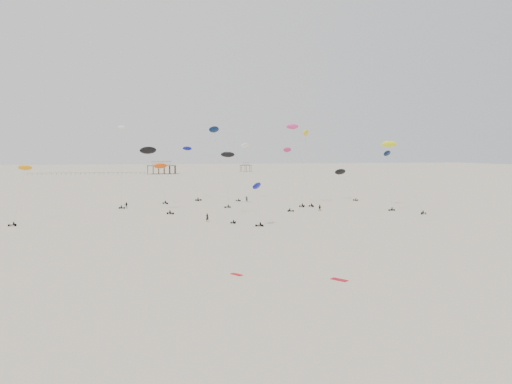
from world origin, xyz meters
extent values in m
plane|color=beige|center=(0.00, 200.00, 0.00)|extent=(900.00, 900.00, 0.00)
cube|color=brown|center=(-10.00, 350.00, 6.15)|extent=(21.00, 13.00, 0.30)
cube|color=silver|center=(-10.00, 350.00, 7.90)|extent=(14.00, 8.40, 3.20)
cube|color=#B2B2AD|center=(-10.00, 350.00, 9.65)|extent=(15.00, 9.00, 0.30)
cube|color=brown|center=(60.00, 380.00, 5.15)|extent=(9.00, 7.00, 0.30)
cube|color=silver|center=(60.00, 380.00, 6.50)|extent=(5.60, 4.20, 2.40)
cube|color=#B2B2AD|center=(60.00, 380.00, 7.85)|extent=(6.00, 4.50, 0.30)
cube|color=black|center=(-62.00, 350.00, 1.45)|extent=(80.00, 0.10, 0.10)
cylinder|color=gray|center=(-6.62, 93.88, 10.89)|extent=(0.03, 0.03, 25.11)
ellipsoid|color=#051C46|center=(-7.77, 100.98, 21.89)|extent=(4.00, 4.01, 1.99)
cylinder|color=gray|center=(-53.14, 99.03, 6.29)|extent=(0.03, 0.03, 15.26)
ellipsoid|color=#FF9F0D|center=(-52.74, 104.15, 12.55)|extent=(3.72, 2.40, 1.70)
cylinder|color=gray|center=(21.35, 118.46, 12.02)|extent=(0.03, 0.03, 23.86)
ellipsoid|color=#F23993|center=(19.28, 121.76, 23.95)|extent=(3.88, 2.04, 1.83)
cylinder|color=gray|center=(-19.01, 135.27, 5.90)|extent=(0.03, 0.03, 10.98)
ellipsoid|color=#FD550D|center=(-19.71, 136.95, 11.86)|extent=(4.56, 2.52, 2.16)
cylinder|color=gray|center=(-8.37, 147.08, 8.82)|extent=(0.03, 0.03, 20.37)
ellipsoid|color=#0B1195|center=(-9.56, 153.24, 17.48)|extent=(3.91, 3.44, 1.78)
cylinder|color=gray|center=(-21.10, 112.30, 8.26)|extent=(0.03, 0.03, 18.80)
ellipsoid|color=black|center=(-23.75, 117.25, 16.71)|extent=(5.48, 4.10, 2.53)
cylinder|color=gray|center=(13.99, 107.81, 8.48)|extent=(0.03, 0.03, 16.34)
ellipsoid|color=#D2317A|center=(14.17, 110.11, 16.87)|extent=(3.19, 2.31, 1.48)
cylinder|color=gray|center=(42.57, 132.94, 4.59)|extent=(0.03, 0.03, 10.88)
ellipsoid|color=black|center=(41.28, 136.46, 9.43)|extent=(5.44, 3.91, 2.51)
cylinder|color=gray|center=(-0.98, 81.86, 4.39)|extent=(0.03, 0.03, 7.60)
ellipsoid|color=#0C14A0|center=(-1.12, 82.59, 8.82)|extent=(3.70, 4.26, 1.96)
cylinder|color=gray|center=(-0.42, 123.30, 7.67)|extent=(0.03, 0.03, 17.25)
ellipsoid|color=black|center=(0.50, 128.26, 15.45)|extent=(4.83, 3.62, 2.20)
cylinder|color=gray|center=(-31.19, 126.55, 11.79)|extent=(0.03, 0.03, 23.10)
ellipsoid|color=white|center=(-31.08, 129.61, 23.43)|extent=(2.98, 2.64, 1.41)
cylinder|color=gray|center=(42.97, 96.18, 9.16)|extent=(0.03, 0.03, 19.74)
ellipsoid|color=#F0FB15|center=(40.12, 100.34, 18.40)|extent=(4.59, 3.27, 2.10)
cylinder|color=gray|center=(44.34, 107.62, 7.85)|extent=(0.03, 0.03, 20.37)
ellipsoid|color=#041537|center=(47.05, 114.31, 15.84)|extent=(4.67, 4.47, 2.23)
cylinder|color=gray|center=(22.73, 120.37, 11.05)|extent=(0.03, 0.03, 23.08)
ellipsoid|color=yellow|center=(24.78, 125.16, 22.21)|extent=(4.21, 5.07, 2.41)
cylinder|color=gray|center=(7.66, 141.57, 9.14)|extent=(0.03, 0.03, 19.84)
ellipsoid|color=white|center=(9.84, 146.14, 18.48)|extent=(4.69, 4.49, 2.22)
imported|color=black|center=(-10.94, 91.44, 0.00)|extent=(1.00, 0.92, 2.26)
imported|color=black|center=(22.25, 105.31, 0.00)|extent=(1.12, 1.03, 1.99)
imported|color=black|center=(-30.02, 123.52, 0.00)|extent=(1.38, 0.88, 2.19)
imported|color=black|center=(7.92, 134.93, 0.00)|extent=(0.90, 0.74, 2.14)
cube|color=#B50B1A|center=(-1.75, 34.26, 0.00)|extent=(1.99, 2.32, 0.08)
cube|color=red|center=(-13.97, 39.97, 0.00)|extent=(1.58, 1.88, 0.07)
camera|label=1|loc=(-26.38, -23.98, 16.29)|focal=35.00mm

